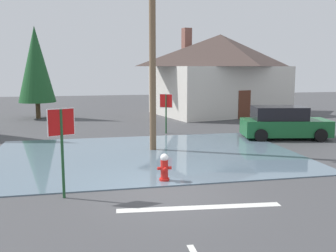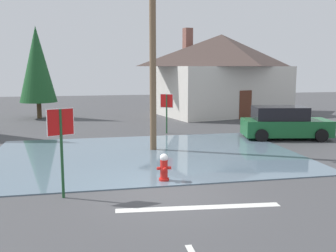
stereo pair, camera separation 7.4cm
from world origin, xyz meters
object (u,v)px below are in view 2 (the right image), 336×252
at_px(house, 221,73).
at_px(fire_hydrant, 164,168).
at_px(pine_tree_tall_left, 37,64).
at_px(utility_pole, 153,47).
at_px(stop_sign_far, 167,105).
at_px(parked_car, 284,123).
at_px(stop_sign_near, 61,134).

bearing_deg(house, fire_hydrant, -114.72).
bearing_deg(house, pine_tree_tall_left, 179.38).
xyz_separation_m(utility_pole, pine_tree_tall_left, (-6.15, 12.32, -0.68)).
distance_m(utility_pole, pine_tree_tall_left, 13.79).
bearing_deg(stop_sign_far, parked_car, -26.75).
bearing_deg(fire_hydrant, house, 65.28).
bearing_deg(stop_sign_near, pine_tree_tall_left, 98.34).
relative_size(stop_sign_near, pine_tree_tall_left, 0.39).
relative_size(stop_sign_near, fire_hydrant, 2.77).
height_order(stop_sign_near, utility_pole, utility_pole).
bearing_deg(pine_tree_tall_left, stop_sign_far, -46.90).
bearing_deg(parked_car, stop_sign_near, -145.92).
distance_m(stop_sign_far, parked_car, 6.23).
distance_m(fire_hydrant, utility_pole, 6.23).
relative_size(stop_sign_far, parked_car, 0.47).
bearing_deg(stop_sign_near, stop_sign_far, 63.32).
height_order(stop_sign_far, pine_tree_tall_left, pine_tree_tall_left).
bearing_deg(parked_car, pine_tree_tall_left, 140.27).
bearing_deg(stop_sign_near, parked_car, 34.08).
relative_size(fire_hydrant, house, 0.08).
relative_size(house, parked_car, 2.45).
relative_size(utility_pole, pine_tree_tall_left, 1.33).
xyz_separation_m(stop_sign_far, parked_car, (5.52, -2.78, -0.76)).
xyz_separation_m(stop_sign_near, stop_sign_far, (4.96, 9.88, -0.26)).
relative_size(fire_hydrant, stop_sign_far, 0.42).
height_order(stop_sign_far, house, house).
relative_size(utility_pole, stop_sign_far, 3.96).
bearing_deg(parked_car, stop_sign_far, 153.25).
distance_m(stop_sign_near, utility_pole, 7.19).
height_order(stop_sign_near, stop_sign_far, stop_sign_near).
xyz_separation_m(stop_sign_far, pine_tree_tall_left, (-7.60, 8.12, 2.24)).
bearing_deg(utility_pole, fire_hydrant, -95.49).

